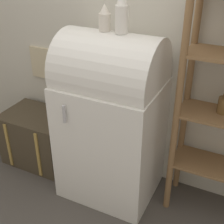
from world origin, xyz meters
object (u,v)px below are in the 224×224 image
Objects in this scene: suitcase_trunk at (39,137)px; vase_left at (105,18)px; refrigerator at (111,117)px; vase_center at (122,13)px.

suitcase_trunk is 1.48m from vase_left.
vase_center is (0.08, 0.00, 0.83)m from refrigerator.
vase_center reaches higher than suitcase_trunk.
vase_left reaches higher than refrigerator.
suitcase_trunk is at bearing 176.77° from refrigerator.
refrigerator is 7.68× the size of vase_left.
vase_left reaches higher than suitcase_trunk.
refrigerator is 0.96m from suitcase_trunk.
suitcase_trunk is (-0.83, 0.05, -0.47)m from refrigerator.
refrigerator is at bearing -177.42° from vase_center.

